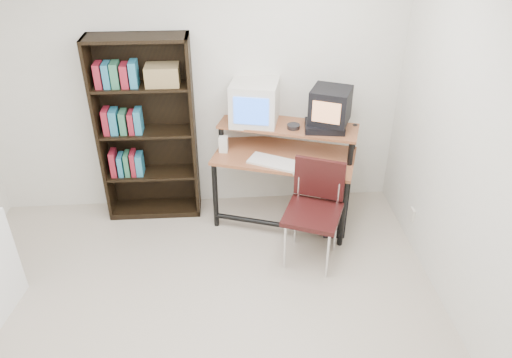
{
  "coord_description": "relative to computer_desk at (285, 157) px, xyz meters",
  "views": [
    {
      "loc": [
        0.25,
        -2.49,
        3.02
      ],
      "look_at": [
        0.53,
        1.1,
        0.79
      ],
      "focal_mm": 35.0,
      "sensor_mm": 36.0,
      "label": 1
    }
  ],
  "objects": [
    {
      "name": "pc_tower",
      "position": [
        0.47,
        -0.17,
        -0.49
      ],
      "size": [
        0.24,
        0.47,
        0.42
      ],
      "primitive_type": "cube",
      "rotation": [
        0.0,
        0.0,
        -0.1
      ],
      "color": "black",
      "rests_on": "floor"
    },
    {
      "name": "crt_tv",
      "position": [
        0.4,
        0.01,
        0.51
      ],
      "size": [
        0.44,
        0.44,
        0.32
      ],
      "rotation": [
        0.0,
        0.0,
        -0.42
      ],
      "color": "black",
      "rests_on": "vcr"
    },
    {
      "name": "vcr",
      "position": [
        0.35,
        -0.02,
        0.31
      ],
      "size": [
        0.39,
        0.31,
        0.08
      ],
      "primitive_type": "cube",
      "rotation": [
        0.0,
        0.0,
        -0.14
      ],
      "color": "black",
      "rests_on": "computer_desk"
    },
    {
      "name": "floor",
      "position": [
        -0.85,
        -1.62,
        -0.7
      ],
      "size": [
        4.0,
        4.0,
        0.01
      ],
      "primitive_type": "cube",
      "color": "#C2B4A0",
      "rests_on": "ground"
    },
    {
      "name": "school_chair",
      "position": [
        0.19,
        -0.6,
        -0.12
      ],
      "size": [
        0.61,
        0.61,
        0.93
      ],
      "rotation": [
        0.0,
        0.0,
        -0.39
      ],
      "color": "black",
      "rests_on": "floor"
    },
    {
      "name": "wall_outlet",
      "position": [
        1.14,
        -0.47,
        -0.4
      ],
      "size": [
        0.02,
        0.08,
        0.12
      ],
      "primitive_type": "cube",
      "color": "beige",
      "rests_on": "right_wall"
    },
    {
      "name": "right_wall",
      "position": [
        1.15,
        -1.62,
        0.6
      ],
      "size": [
        0.01,
        4.0,
        2.6
      ],
      "primitive_type": "cube",
      "color": "silver",
      "rests_on": "floor"
    },
    {
      "name": "crt_monitor",
      "position": [
        -0.27,
        0.23,
        0.47
      ],
      "size": [
        0.51,
        0.51,
        0.41
      ],
      "rotation": [
        0.0,
        0.0,
        -0.23
      ],
      "color": "silver",
      "rests_on": "computer_desk"
    },
    {
      "name": "back_wall",
      "position": [
        -0.85,
        0.38,
        0.6
      ],
      "size": [
        4.0,
        0.01,
        2.6
      ],
      "primitive_type": "cube",
      "color": "silver",
      "rests_on": "floor"
    },
    {
      "name": "desk_speaker",
      "position": [
        -0.58,
        0.09,
        0.11
      ],
      "size": [
        0.09,
        0.09,
        0.17
      ],
      "primitive_type": "cube",
      "rotation": [
        0.0,
        0.0,
        -0.16
      ],
      "color": "silver",
      "rests_on": "computer_desk"
    },
    {
      "name": "mouse",
      "position": [
        0.31,
        -0.27,
        0.04
      ],
      "size": [
        0.12,
        0.1,
        0.03
      ],
      "primitive_type": "cube",
      "rotation": [
        0.0,
        0.0,
        -0.46
      ],
      "color": "white",
      "rests_on": "mousepad"
    },
    {
      "name": "computer_desk",
      "position": [
        0.0,
        0.0,
        0.0
      ],
      "size": [
        1.44,
        1.03,
        0.98
      ],
      "rotation": [
        0.0,
        0.0,
        -0.33
      ],
      "color": "brown",
      "rests_on": "floor"
    },
    {
      "name": "cd_spindle",
      "position": [
        0.07,
        0.03,
        0.3
      ],
      "size": [
        0.16,
        0.16,
        0.05
      ],
      "primitive_type": "cylinder",
      "rotation": [
        0.0,
        0.0,
        -0.41
      ],
      "color": "#26262B",
      "rests_on": "computer_desk"
    },
    {
      "name": "keyboard",
      "position": [
        -0.12,
        -0.18,
        0.04
      ],
      "size": [
        0.51,
        0.41,
        0.03
      ],
      "primitive_type": "cube",
      "rotation": [
        0.0,
        0.0,
        -0.5
      ],
      "color": "silver",
      "rests_on": "computer_desk"
    },
    {
      "name": "bookshelf",
      "position": [
        -1.3,
        0.24,
        0.23
      ],
      "size": [
        0.91,
        0.31,
        1.82
      ],
      "rotation": [
        0.0,
        0.0,
        -0.01
      ],
      "color": "black",
      "rests_on": "floor"
    },
    {
      "name": "mousepad",
      "position": [
        0.31,
        -0.25,
        0.02
      ],
      "size": [
        0.24,
        0.2,
        0.01
      ],
      "primitive_type": "cube",
      "rotation": [
        0.0,
        0.0,
        -0.09
      ],
      "color": "black",
      "rests_on": "computer_desk"
    }
  ]
}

